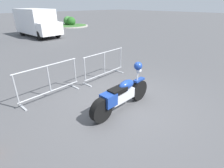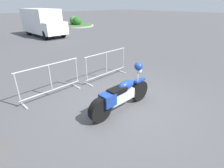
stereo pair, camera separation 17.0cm
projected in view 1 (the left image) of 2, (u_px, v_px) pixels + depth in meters
ground_plane at (124, 103)px, 5.28m from camera, size 120.00×120.00×0.00m
motorcycle at (122, 94)px, 4.80m from camera, size 2.21×0.35×1.25m
crowd_barrier_near at (49, 81)px, 5.42m from camera, size 2.07×0.59×1.07m
crowd_barrier_far at (104, 65)px, 6.83m from camera, size 2.07×0.59×1.07m
delivery_van at (36, 22)px, 15.39m from camera, size 2.30×5.13×2.31m
planter_island at (70, 23)px, 22.72m from camera, size 4.46×4.46×1.20m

